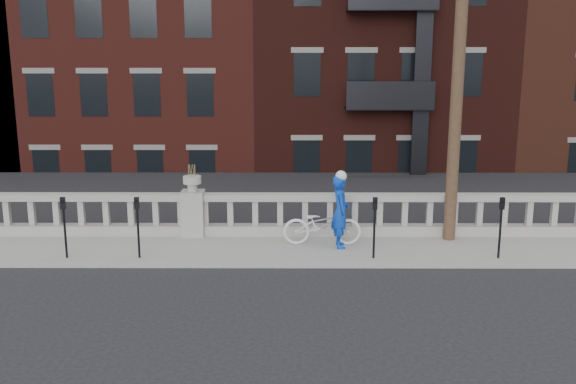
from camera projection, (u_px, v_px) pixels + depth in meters
name	position (u px, v px, depth m)	size (l,w,h in m)	color
ground	(163.00, 302.00, 11.98)	(120.00, 120.00, 0.00)	black
sidewalk	(188.00, 249.00, 14.89)	(32.00, 2.20, 0.15)	gray
balustrade	(193.00, 215.00, 15.70)	(28.00, 0.34, 1.03)	gray
planter_pedestal	(193.00, 208.00, 15.66)	(0.55, 0.55, 1.76)	gray
lower_level	(256.00, 88.00, 33.90)	(80.00, 44.00, 20.80)	#605E59
utility_pole	(461.00, 21.00, 14.34)	(1.60, 0.28, 10.00)	#422D1E
parking_meter_a	(64.00, 220.00, 13.87)	(0.10, 0.09, 1.36)	black
parking_meter_b	(138.00, 220.00, 13.87)	(0.10, 0.09, 1.36)	black
parking_meter_c	(375.00, 221.00, 13.85)	(0.10, 0.09, 1.36)	black
parking_meter_d	(501.00, 221.00, 13.84)	(0.10, 0.09, 1.36)	black
bicycle	(322.00, 224.00, 14.93)	(0.63, 1.82, 0.95)	silver
cyclist	(340.00, 211.00, 14.65)	(0.61, 0.40, 1.68)	#0C3BBA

